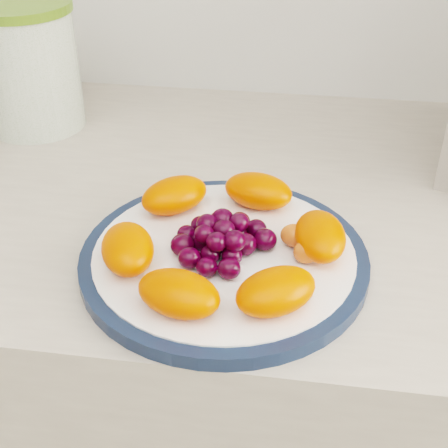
# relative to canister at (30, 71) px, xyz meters

# --- Properties ---
(counter) EXTENTS (3.50, 0.60, 0.90)m
(counter) POSITION_rel_canister_xyz_m (0.38, -0.13, -0.53)
(counter) COLOR #B3A796
(counter) RESTS_ON floor
(cabinet_face) EXTENTS (3.48, 0.58, 0.84)m
(cabinet_face) POSITION_rel_canister_xyz_m (0.38, -0.13, -0.56)
(cabinet_face) COLOR #9C735D
(cabinet_face) RESTS_ON floor
(plate_rim) EXTENTS (0.29, 0.29, 0.01)m
(plate_rim) POSITION_rel_canister_xyz_m (0.31, -0.29, -0.07)
(plate_rim) COLOR #121F38
(plate_rim) RESTS_ON counter
(plate_face) EXTENTS (0.26, 0.26, 0.02)m
(plate_face) POSITION_rel_canister_xyz_m (0.31, -0.29, -0.07)
(plate_face) COLOR white
(plate_face) RESTS_ON counter
(canister) EXTENTS (0.17, 0.17, 0.16)m
(canister) POSITION_rel_canister_xyz_m (0.00, 0.00, 0.00)
(canister) COLOR #355C1B
(canister) RESTS_ON counter
(canister_lid) EXTENTS (0.18, 0.18, 0.01)m
(canister_lid) POSITION_rel_canister_xyz_m (0.00, 0.00, 0.09)
(canister_lid) COLOR #547322
(canister_lid) RESTS_ON canister
(fruit_plate) EXTENTS (0.25, 0.25, 0.04)m
(fruit_plate) POSITION_rel_canister_xyz_m (0.32, -0.29, -0.05)
(fruit_plate) COLOR #FF3700
(fruit_plate) RESTS_ON plate_face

